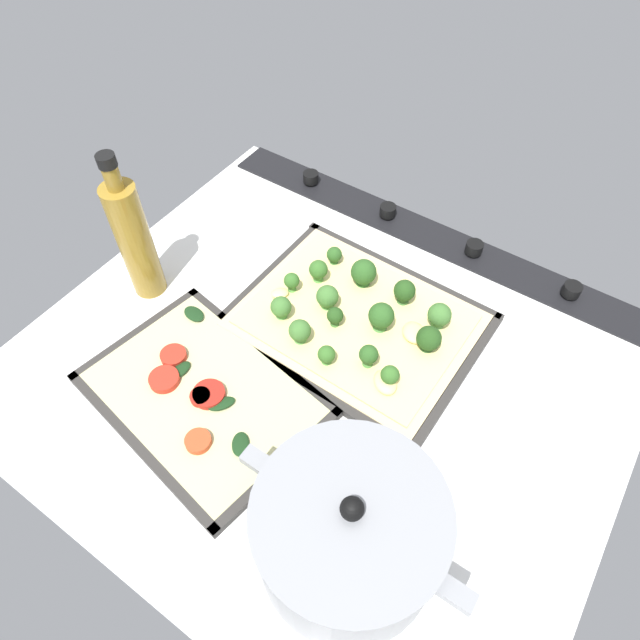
% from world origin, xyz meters
% --- Properties ---
extents(ground_plane, '(0.81, 0.71, 0.03)m').
position_xyz_m(ground_plane, '(0.00, 0.00, -0.01)').
color(ground_plane, white).
extents(stove_control_panel, '(0.77, 0.07, 0.03)m').
position_xyz_m(stove_control_panel, '(0.00, -0.32, 0.01)').
color(stove_control_panel, black).
rests_on(stove_control_panel, ground_plane).
extents(baking_tray_front, '(0.35, 0.28, 0.01)m').
position_xyz_m(baking_tray_front, '(-0.00, -0.09, 0.00)').
color(baking_tray_front, '#33302D').
rests_on(baking_tray_front, ground_plane).
extents(broccoli_pizza, '(0.33, 0.25, 0.06)m').
position_xyz_m(broccoli_pizza, '(-0.00, -0.09, 0.02)').
color(broccoli_pizza, beige).
rests_on(broccoli_pizza, baking_tray_front).
extents(baking_tray_back, '(0.34, 0.27, 0.01)m').
position_xyz_m(baking_tray_back, '(0.11, 0.13, 0.00)').
color(baking_tray_back, '#33302D').
rests_on(baking_tray_back, ground_plane).
extents(veggie_pizza_back, '(0.31, 0.24, 0.02)m').
position_xyz_m(veggie_pizza_back, '(0.11, 0.13, 0.01)').
color(veggie_pizza_back, '#CBC88C').
rests_on(veggie_pizza_back, baking_tray_back).
extents(cooking_pot, '(0.27, 0.20, 0.15)m').
position_xyz_m(cooking_pot, '(-0.16, 0.19, 0.06)').
color(cooking_pot, gray).
rests_on(cooking_pot, ground_plane).
extents(oil_bottle, '(0.05, 0.05, 0.24)m').
position_xyz_m(oil_bottle, '(0.31, 0.03, 0.10)').
color(oil_bottle, olive).
rests_on(oil_bottle, ground_plane).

